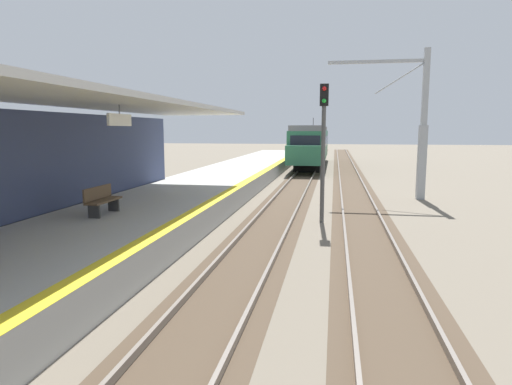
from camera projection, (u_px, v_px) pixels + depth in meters
name	position (u px, v px, depth m)	size (l,w,h in m)	color
station_platform	(167.00, 206.00, 18.02)	(5.00, 80.00, 0.91)	#A8A8A3
station_building_with_canopy	(13.00, 163.00, 11.85)	(4.85, 24.00, 4.43)	#4C4C4C
track_pair_nearest_platform	(285.00, 203.00, 21.22)	(2.34, 120.00, 0.16)	#4C3D2D
track_pair_middle	(358.00, 205.00, 20.63)	(2.34, 120.00, 0.16)	#4C3D2D
approaching_train	(311.00, 144.00, 42.88)	(2.93, 19.60, 4.76)	#286647
rail_signal_post	(323.00, 139.00, 16.60)	(0.32, 0.34, 5.20)	#4C4C4C
catenary_pylon_far_side	(417.00, 128.00, 22.24)	(5.00, 0.40, 7.50)	#9EA3A8
platform_bench	(102.00, 199.00, 13.81)	(0.45, 1.60, 0.88)	brown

